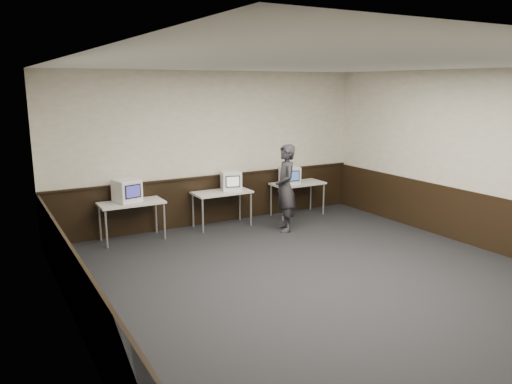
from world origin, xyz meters
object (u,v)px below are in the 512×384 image
(emac_right, at_px, (290,175))
(desk_center, at_px, (222,195))
(desk_left, at_px, (131,206))
(emac_left, at_px, (127,191))
(emac_center, at_px, (231,181))
(desk_right, at_px, (298,186))
(person, at_px, (286,188))

(emac_right, bearing_deg, desk_center, -168.66)
(desk_left, height_order, emac_left, emac_left)
(emac_center, bearing_deg, emac_left, -163.86)
(emac_center, bearing_deg, desk_right, 15.11)
(person, bearing_deg, emac_center, -122.56)
(emac_left, distance_m, person, 3.09)
(emac_right, distance_m, person, 1.10)
(desk_center, distance_m, person, 1.35)
(desk_left, distance_m, emac_left, 0.30)
(emac_left, bearing_deg, desk_right, -14.35)
(desk_center, xyz_separation_m, desk_right, (1.90, 0.00, 0.00))
(emac_left, xyz_separation_m, emac_right, (3.62, -0.08, -0.02))
(person, bearing_deg, desk_left, -88.75)
(desk_left, relative_size, desk_center, 1.00)
(desk_center, height_order, emac_right, emac_right)
(emac_left, distance_m, emac_center, 2.19)
(desk_left, bearing_deg, emac_left, 143.59)
(person, bearing_deg, desk_right, 153.14)
(desk_left, xyz_separation_m, desk_right, (3.80, 0.00, 0.00))
(emac_right, bearing_deg, emac_left, -168.70)
(emac_right, xyz_separation_m, person, (-0.67, -0.87, -0.06))
(desk_left, distance_m, emac_center, 2.15)
(emac_right, bearing_deg, emac_center, -170.28)
(desk_right, bearing_deg, person, -135.43)
(desk_right, distance_m, emac_right, 0.36)
(emac_right, height_order, person, person)
(desk_right, xyz_separation_m, emac_left, (-3.86, 0.04, 0.29))
(desk_right, height_order, emac_left, emac_left)
(desk_right, bearing_deg, emac_left, 179.36)
(emac_center, bearing_deg, desk_center, -154.95)
(desk_left, relative_size, person, 0.68)
(desk_left, relative_size, emac_left, 2.22)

